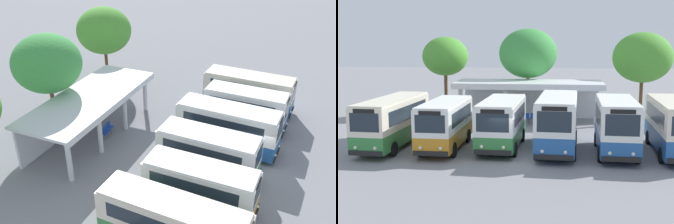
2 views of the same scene
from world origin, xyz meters
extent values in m
plane|color=gray|center=(0.00, 0.00, 0.00)|extent=(180.00, 180.00, 0.00)
cylinder|color=black|center=(-6.83, 4.69, 0.45)|extent=(0.26, 0.91, 0.90)
cube|color=beige|center=(-7.95, 2.30, 2.22)|extent=(2.49, 7.98, 1.64)
cube|color=beige|center=(-7.95, 2.30, 3.10)|extent=(2.41, 7.74, 0.12)
cube|color=#1E2833|center=(-6.90, 2.35, 2.27)|extent=(0.34, 6.31, 0.90)
cylinder|color=black|center=(-3.47, -0.05, 0.45)|extent=(0.23, 0.90, 0.90)
cylinder|color=black|center=(-5.49, -0.02, 0.45)|extent=(0.23, 0.90, 0.90)
cylinder|color=black|center=(-3.42, 4.05, 0.45)|extent=(0.23, 0.90, 0.90)
cylinder|color=black|center=(-5.43, 4.08, 0.45)|extent=(0.23, 0.90, 0.90)
cube|color=orange|center=(-4.45, 2.01, 0.88)|extent=(2.20, 6.64, 0.99)
cube|color=white|center=(-4.45, 2.01, 2.15)|extent=(2.20, 6.64, 1.56)
cube|color=white|center=(-4.45, 2.01, 2.99)|extent=(2.14, 6.44, 0.12)
cube|color=black|center=(-4.50, -1.32, 0.52)|extent=(2.01, 0.13, 0.28)
cube|color=#1E2833|center=(-4.49, -1.27, 2.20)|extent=(1.74, 0.07, 1.01)
cube|color=black|center=(-4.49, -1.27, 2.81)|extent=(1.27, 0.07, 0.24)
cube|color=#1E2833|center=(-3.40, 2.10, 2.20)|extent=(0.11, 5.29, 0.86)
cube|color=#1E2833|center=(-5.50, 2.13, 2.20)|extent=(0.11, 5.29, 0.86)
sphere|color=#EAEACC|center=(-3.91, -1.32, 0.83)|extent=(0.20, 0.20, 0.20)
sphere|color=#EAEACC|center=(-5.08, -1.30, 0.83)|extent=(0.20, 0.20, 0.20)
cylinder|color=black|center=(0.06, 0.57, 0.45)|extent=(0.25, 0.91, 0.90)
cylinder|color=black|center=(-2.12, 0.66, 0.45)|extent=(0.25, 0.91, 0.90)
cylinder|color=black|center=(0.22, 4.71, 0.45)|extent=(0.25, 0.91, 0.90)
cylinder|color=black|center=(-1.96, 4.79, 0.45)|extent=(0.25, 0.91, 0.90)
cube|color=#337F3D|center=(-0.95, 2.68, 0.87)|extent=(2.54, 6.75, 0.97)
cube|color=white|center=(-0.95, 2.68, 2.17)|extent=(2.54, 6.75, 1.64)
cube|color=white|center=(-0.95, 2.68, 3.05)|extent=(2.47, 6.55, 0.12)
cube|color=black|center=(-1.08, -0.68, 0.52)|extent=(2.18, 0.18, 0.28)
cube|color=#1E2833|center=(-1.08, -0.63, 2.22)|extent=(1.88, 0.12, 1.06)
cube|color=black|center=(-1.08, -0.63, 2.87)|extent=(1.37, 0.10, 0.24)
cube|color=#1E2833|center=(0.19, 2.74, 2.22)|extent=(0.25, 5.33, 0.90)
cube|color=#1E2833|center=(-2.08, 2.83, 2.22)|extent=(0.25, 5.33, 0.90)
sphere|color=#EAEACC|center=(-0.45, -0.69, 0.83)|extent=(0.20, 0.20, 0.20)
sphere|color=#EAEACC|center=(-1.71, -0.65, 0.83)|extent=(0.20, 0.20, 0.20)
cylinder|color=black|center=(3.52, -0.02, 0.45)|extent=(0.27, 0.91, 0.90)
cylinder|color=black|center=(1.35, 0.09, 0.45)|extent=(0.27, 0.91, 0.90)
cylinder|color=black|center=(3.75, 4.56, 0.45)|extent=(0.27, 0.91, 0.90)
cylinder|color=black|center=(1.58, 4.68, 0.45)|extent=(0.27, 0.91, 0.90)
cube|color=#23569E|center=(2.55, 2.33, 0.96)|extent=(2.65, 7.51, 1.16)
cube|color=white|center=(2.55, 2.33, 2.42)|extent=(2.65, 7.51, 1.75)
cube|color=white|center=(2.55, 2.33, 3.36)|extent=(2.57, 7.28, 0.12)
cube|color=black|center=(2.36, -1.40, 0.52)|extent=(2.16, 0.21, 0.28)
cube|color=#1E2833|center=(2.36, -1.35, 2.47)|extent=(1.87, 0.15, 1.14)
cube|color=black|center=(2.36, -1.35, 3.18)|extent=(1.37, 0.12, 0.24)
cube|color=#1E2833|center=(3.68, 2.37, 2.47)|extent=(0.34, 5.91, 0.96)
cube|color=#1E2833|center=(1.43, 2.49, 2.47)|extent=(0.34, 5.91, 0.96)
sphere|color=#EAEACC|center=(2.99, -1.42, 0.83)|extent=(0.20, 0.20, 0.20)
sphere|color=#EAEACC|center=(1.74, -1.35, 0.83)|extent=(0.20, 0.20, 0.20)
cylinder|color=black|center=(7.04, -0.17, 0.45)|extent=(0.25, 0.91, 0.90)
cylinder|color=black|center=(4.94, -0.10, 0.45)|extent=(0.25, 0.91, 0.90)
cylinder|color=black|center=(7.16, 3.82, 0.45)|extent=(0.25, 0.91, 0.90)
cylinder|color=black|center=(5.06, 3.89, 0.45)|extent=(0.25, 0.91, 0.90)
cube|color=#23569E|center=(6.05, 1.86, 0.90)|extent=(2.40, 6.51, 1.04)
cube|color=white|center=(6.05, 1.86, 2.31)|extent=(2.40, 6.51, 1.78)
cube|color=white|center=(6.05, 1.86, 3.26)|extent=(2.33, 6.32, 0.12)
cube|color=black|center=(5.95, -1.39, 0.52)|extent=(2.09, 0.17, 0.28)
cube|color=#1E2833|center=(5.95, -1.35, 2.36)|extent=(1.80, 0.11, 1.16)
cube|color=black|center=(5.95, -1.35, 3.08)|extent=(1.32, 0.09, 0.24)
cube|color=#1E2833|center=(7.14, 1.92, 2.36)|extent=(0.20, 5.15, 0.98)
cube|color=#1E2833|center=(4.96, 1.99, 2.36)|extent=(0.20, 5.15, 0.98)
sphere|color=#EAEACC|center=(6.55, -1.40, 0.83)|extent=(0.20, 0.20, 0.20)
sphere|color=#EAEACC|center=(5.34, -1.36, 0.83)|extent=(0.20, 0.20, 0.20)
cylinder|color=black|center=(10.57, -0.03, 0.45)|extent=(0.26, 0.91, 0.90)
cylinder|color=black|center=(8.33, 0.06, 0.45)|extent=(0.26, 0.91, 0.90)
cylinder|color=black|center=(10.77, 4.74, 0.45)|extent=(0.26, 0.91, 0.90)
cylinder|color=black|center=(8.53, 4.83, 0.45)|extent=(0.26, 0.91, 0.90)
cube|color=#23569E|center=(9.55, 2.40, 0.96)|extent=(2.65, 7.79, 1.15)
cube|color=beige|center=(9.55, 2.40, 2.33)|extent=(2.65, 7.79, 1.59)
cube|color=beige|center=(9.55, 2.40, 3.18)|extent=(2.58, 7.55, 0.12)
cube|color=black|center=(9.39, -1.48, 0.52)|extent=(2.23, 0.19, 0.28)
cube|color=#1E2833|center=(9.39, -1.43, 2.38)|extent=(1.92, 0.13, 1.03)
cube|color=black|center=(9.39, -1.43, 3.00)|extent=(1.41, 0.11, 0.24)
cube|color=#1E2833|center=(10.71, 2.45, 2.38)|extent=(0.29, 6.16, 0.88)
cube|color=#1E2833|center=(8.40, 2.55, 2.38)|extent=(0.29, 6.16, 0.88)
sphere|color=#EAEACC|center=(10.04, -1.49, 0.83)|extent=(0.20, 0.20, 0.20)
sphere|color=#EAEACC|center=(8.75, -1.44, 0.83)|extent=(0.20, 0.20, 0.20)
cylinder|color=silver|center=(-5.33, 10.62, 1.60)|extent=(0.36, 0.36, 3.20)
cylinder|color=silver|center=(-1.68, 10.62, 1.60)|extent=(0.36, 0.36, 3.20)
cylinder|color=silver|center=(1.97, 10.62, 1.60)|extent=(0.36, 0.36, 3.20)
cylinder|color=silver|center=(5.62, 10.62, 1.60)|extent=(0.36, 0.36, 3.20)
cube|color=silver|center=(0.15, 14.58, 1.60)|extent=(11.75, 0.20, 3.20)
cube|color=silver|center=(0.15, 12.50, 3.30)|extent=(12.25, 4.86, 0.20)
cube|color=silver|center=(0.15, 10.12, 3.06)|extent=(12.25, 0.10, 0.28)
cylinder|color=slate|center=(0.18, 11.20, 0.22)|extent=(0.03, 0.03, 0.44)
cylinder|color=slate|center=(-0.17, 11.21, 0.22)|extent=(0.03, 0.03, 0.44)
cylinder|color=slate|center=(0.19, 11.55, 0.22)|extent=(0.03, 0.03, 0.44)
cylinder|color=slate|center=(-0.16, 11.56, 0.22)|extent=(0.03, 0.03, 0.44)
cube|color=#1E4CB2|center=(0.01, 11.38, 0.46)|extent=(0.46, 0.46, 0.04)
cube|color=#1E4CB2|center=(0.02, 11.58, 0.66)|extent=(0.44, 0.06, 0.40)
cylinder|color=slate|center=(0.73, 11.25, 0.22)|extent=(0.03, 0.03, 0.44)
cylinder|color=slate|center=(0.38, 11.27, 0.22)|extent=(0.03, 0.03, 0.44)
cylinder|color=slate|center=(0.74, 11.61, 0.22)|extent=(0.03, 0.03, 0.44)
cylinder|color=slate|center=(0.39, 11.62, 0.22)|extent=(0.03, 0.03, 0.44)
cube|color=#1E4CB2|center=(0.56, 11.44, 0.46)|extent=(0.46, 0.46, 0.04)
cube|color=#1E4CB2|center=(0.57, 11.64, 0.66)|extent=(0.44, 0.06, 0.40)
cylinder|color=slate|center=(1.28, 11.34, 0.22)|extent=(0.03, 0.03, 0.44)
cylinder|color=slate|center=(0.93, 11.35, 0.22)|extent=(0.03, 0.03, 0.44)
cylinder|color=slate|center=(1.29, 11.69, 0.22)|extent=(0.03, 0.03, 0.44)
cylinder|color=slate|center=(0.94, 11.71, 0.22)|extent=(0.03, 0.03, 0.44)
cube|color=#1E4CB2|center=(1.11, 11.52, 0.46)|extent=(0.46, 0.46, 0.04)
cube|color=#1E4CB2|center=(1.12, 11.72, 0.66)|extent=(0.44, 0.06, 0.40)
cylinder|color=brown|center=(-0.16, 15.85, 1.84)|extent=(0.32, 0.32, 3.68)
ellipsoid|color=green|center=(-0.16, 15.85, 5.65)|extent=(5.25, 5.25, 4.47)
cylinder|color=brown|center=(10.22, 17.37, 1.62)|extent=(0.32, 0.32, 3.24)
ellipsoid|color=#4C9933|center=(10.22, 17.37, 5.27)|extent=(5.42, 5.42, 4.61)
camera|label=1|loc=(-21.30, -3.29, 15.85)|focal=40.79mm
camera|label=2|loc=(2.47, -25.21, 6.74)|focal=48.23mm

